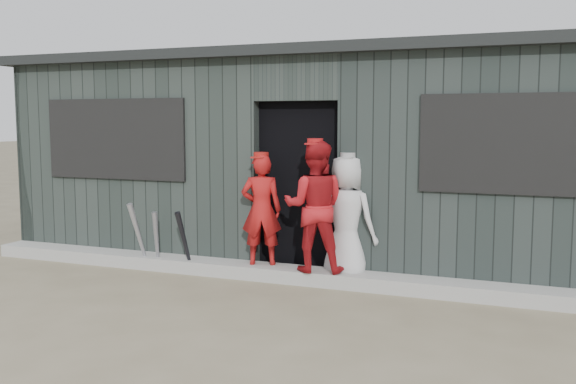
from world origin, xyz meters
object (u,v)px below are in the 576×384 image
at_px(bat_mid, 157,241).
at_px(dugout, 334,158).
at_px(bat_right, 185,242).
at_px(player_red_right, 315,207).
at_px(player_red_left, 261,210).
at_px(bat_left, 139,236).
at_px(player_grey_back, 347,219).

height_order(bat_mid, dugout, dugout).
distance_m(bat_right, player_red_right, 1.64).
distance_m(bat_mid, player_red_left, 1.39).
distance_m(bat_left, bat_right, 0.62).
distance_m(bat_mid, dugout, 2.60).
bearing_deg(dugout, bat_left, -135.46).
xyz_separation_m(bat_right, player_red_left, (0.89, 0.18, 0.40)).
distance_m(player_red_right, dugout, 1.81).
relative_size(bat_left, bat_mid, 1.19).
height_order(bat_mid, player_red_right, player_red_right).
xyz_separation_m(bat_left, dugout, (1.86, 1.84, 0.88)).
distance_m(bat_mid, player_grey_back, 2.33).
bearing_deg(dugout, player_red_left, -101.96).
distance_m(bat_left, player_red_right, 2.23).
height_order(bat_right, dugout, dugout).
height_order(player_grey_back, dugout, dugout).
bearing_deg(player_grey_back, bat_right, 30.00).
height_order(bat_left, bat_mid, bat_left).
distance_m(bat_left, player_grey_back, 2.53).
bearing_deg(player_red_right, bat_right, -8.04).
bearing_deg(bat_left, dugout, 44.54).
xyz_separation_m(bat_mid, dugout, (1.67, 1.76, 0.93)).
relative_size(bat_left, dugout, 0.10).
relative_size(bat_mid, player_red_right, 0.50).
xyz_separation_m(player_red_left, player_grey_back, (0.97, 0.15, -0.07)).
xyz_separation_m(bat_left, player_red_right, (2.19, 0.11, 0.45)).
height_order(bat_right, player_red_right, player_red_right).
bearing_deg(dugout, player_red_right, -79.49).
bearing_deg(player_red_right, dugout, -91.11).
relative_size(bat_mid, dugout, 0.08).
height_order(bat_left, player_red_right, player_red_right).
height_order(bat_mid, player_red_left, player_red_left).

